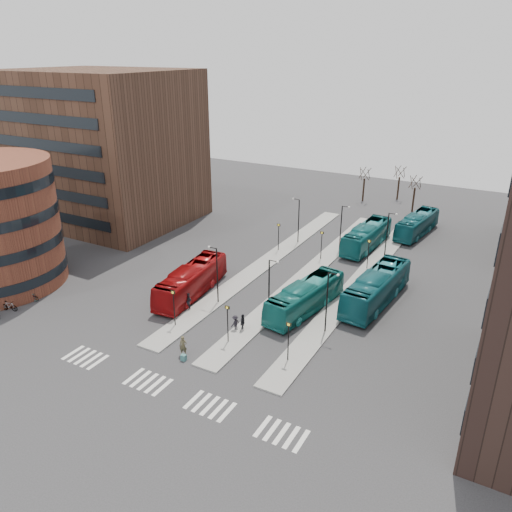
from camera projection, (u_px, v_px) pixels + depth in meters
The scene contains 21 objects.
ground at pixel (122, 415), 36.36m from camera, with size 160.00×160.00×0.00m, color #2C2C2E.
island_left at pixel (267, 262), 62.30m from camera, with size 2.50×45.00×0.15m, color gray.
island_mid at pixel (311, 271), 59.61m from camera, with size 2.50×45.00×0.15m, color gray.
island_right at pixel (359, 282), 56.91m from camera, with size 2.50×45.00×0.15m, color gray.
suitcase at pixel (184, 358), 42.66m from camera, with size 0.45×0.35×0.56m, color #1B1A94.
red_bus at pixel (191, 281), 53.61m from camera, with size 2.75×11.73×3.27m, color maroon.
teal_bus_a at pixel (305, 297), 50.24m from camera, with size 2.63×11.26×3.14m, color #166E69.
teal_bus_b at pixel (367, 236), 66.28m from camera, with size 2.73×11.68×3.25m, color #166C6F.
teal_bus_c at pixel (377, 288), 51.80m from camera, with size 2.94×12.56×3.50m, color #15626B.
teal_bus_d at pixel (417, 224), 71.01m from camera, with size 2.60×11.13×3.10m, color #15636D.
traveller at pixel (183, 346), 43.16m from camera, with size 0.67×0.44×1.84m, color #4C462D.
commuter_a at pixel (188, 301), 50.82m from camera, with size 0.89×0.70×1.84m, color black.
commuter_b at pixel (243, 323), 46.92m from camera, with size 1.02×0.42×1.74m, color black.
commuter_c at pixel (235, 323), 47.07m from camera, with size 1.00×0.58×1.55m, color black.
bicycle_mid at pixel (9, 306), 50.59m from camera, with size 0.52×1.82×1.10m, color gray.
bicycle_far at pixel (30, 297), 52.61m from camera, with size 0.64×1.85×0.97m, color gray.
crosswalk_stripes at pixel (175, 392), 38.79m from camera, with size 22.35×2.40×0.01m.
office_block at pixel (103, 147), 74.77m from camera, with size 25.00×20.12×22.00m.
sign_poles at pixel (282, 274), 53.25m from camera, with size 12.45×22.12×3.65m.
lamp_posts at pixel (310, 251), 56.36m from camera, with size 14.04×20.24×6.12m.
bare_trees at pixel (392, 188), 84.61m from camera, with size 10.97×8.14×5.90m.
Camera 1 is at (22.67, -20.62, 24.77)m, focal length 35.00 mm.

